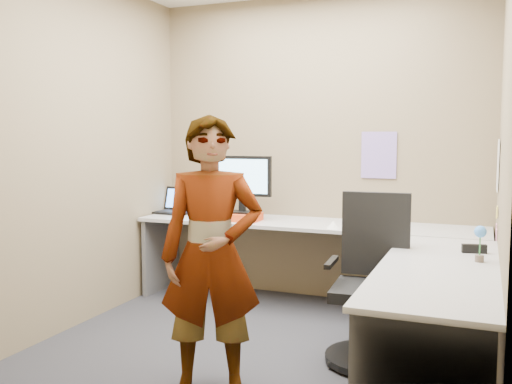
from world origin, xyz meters
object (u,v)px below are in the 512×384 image
at_px(monitor, 242,179).
at_px(office_chair, 372,295).
at_px(desk, 340,256).
at_px(person, 211,255).

relative_size(monitor, office_chair, 0.49).
distance_m(desk, monitor, 1.21).
distance_m(monitor, office_chair, 1.71).
xyz_separation_m(desk, monitor, (-0.99, 0.49, 0.50)).
height_order(desk, person, person).
bearing_deg(monitor, person, -75.13).
height_order(desk, office_chair, office_chair).
height_order(office_chair, person, person).
height_order(monitor, person, person).
relative_size(desk, monitor, 5.68).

